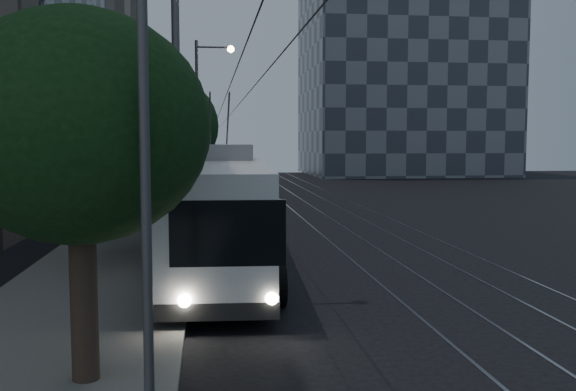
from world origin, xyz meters
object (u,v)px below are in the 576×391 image
Objects in this scene: car_white_b at (237,190)px; streetlamp_far at (204,106)px; car_white_d at (231,183)px; car_white_a at (244,205)px; pickup_silver at (213,209)px; trolleybus at (222,214)px; streetlamp_near at (192,77)px; car_white_c at (212,191)px.

streetlamp_far is (-2.08, -0.36, 5.44)m from car_white_b.
car_white_a is at bearing -98.15° from car_white_d.
pickup_silver is at bearing -87.52° from streetlamp_far.
car_white_d is at bearing 90.30° from trolleybus.
car_white_a is 16.96m from streetlamp_near.
streetlamp_near is at bearing -102.11° from pickup_silver.
pickup_silver is 1.44× the size of car_white_d.
streetlamp_far is at bearing -157.09° from car_white_b.
streetlamp_near is (-2.16, -16.10, 4.88)m from car_white_a.
streetlamp_near is (-2.08, -34.50, 5.00)m from car_white_d.
pickup_silver is 1.22× the size of car_white_a.
car_white_d is (-0.09, 18.41, -0.12)m from car_white_a.
streetlamp_near is at bearing -101.86° from car_white_d.
pickup_silver is at bearing -81.80° from car_white_c.
car_white_d is 34.92m from streetlamp_near.
pickup_silver is 1.46× the size of car_white_c.
trolleybus is 11.11m from pickup_silver.
car_white_d is at bearing 75.96° from pickup_silver.
car_white_a is at bearing 82.35° from streetlamp_near.
car_white_c is at bearing -109.26° from car_white_d.
pickup_silver reaches higher than car_white_d.
car_white_b is 26.06m from streetlamp_near.
car_white_a is 10.77m from streetlamp_far.
car_white_c is at bearing 88.79° from streetlamp_near.
car_white_c is 0.40× the size of streetlamp_near.
car_white_d is at bearing 86.56° from streetlamp_near.
car_white_b is at bearing 72.26° from pickup_silver.
streetlamp_far reaches higher than trolleybus.
streetlamp_far is at bearing 94.45° from trolleybus.
car_white_b is 5.83m from streetlamp_far.
car_white_a reaches higher than pickup_silver.
streetlamp_far is at bearing 93.08° from car_white_a.
car_white_b reaches higher than car_white_d.
trolleybus reaches higher than car_white_d.
car_white_d is (1.51, 7.91, 0.03)m from car_white_c.
streetlamp_far is (-2.08, 9.05, 5.45)m from car_white_a.
car_white_d is at bearing 77.95° from streetlamp_far.
trolleybus reaches higher than car_white_a.
trolleybus is 22.62m from car_white_b.
car_white_c is at bearing 80.19° from pickup_silver.
streetlamp_far reaches higher than pickup_silver.
streetlamp_near is at bearing -101.74° from trolleybus.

